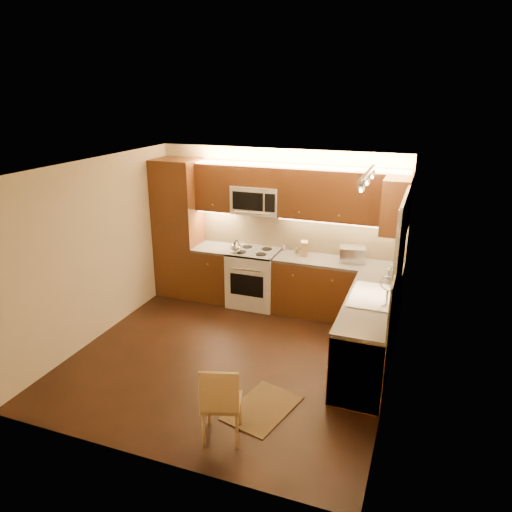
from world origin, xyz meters
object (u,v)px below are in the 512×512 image
at_px(kettle, 236,246).
at_px(toaster_oven, 352,254).
at_px(soap_bottle, 391,272).
at_px(sink, 373,291).
at_px(knife_block, 304,248).
at_px(stove, 254,278).
at_px(dining_chair, 222,400).
at_px(microwave, 257,200).

height_order(kettle, toaster_oven, kettle).
bearing_deg(soap_bottle, toaster_oven, 117.23).
height_order(sink, knife_block, knife_block).
relative_size(sink, kettle, 4.08).
bearing_deg(sink, stove, 150.64).
relative_size(stove, soap_bottle, 4.23).
relative_size(kettle, dining_chair, 0.25).
relative_size(toaster_oven, knife_block, 1.67).
height_order(toaster_oven, knife_block, same).
relative_size(toaster_oven, dining_chair, 0.44).
bearing_deg(kettle, knife_block, 24.86).
bearing_deg(stove, sink, -29.36).
bearing_deg(stove, kettle, -141.36).
bearing_deg(stove, soap_bottle, -11.78).
relative_size(stove, kettle, 4.36).
distance_m(soap_bottle, dining_chair, 3.05).
distance_m(knife_block, dining_chair, 3.30).
bearing_deg(kettle, stove, 47.21).
xyz_separation_m(sink, toaster_oven, (-0.46, 1.22, 0.04)).
distance_m(kettle, dining_chair, 3.19).
height_order(toaster_oven, soap_bottle, toaster_oven).
xyz_separation_m(microwave, knife_block, (0.79, -0.02, -0.71)).
bearing_deg(toaster_oven, microwave, 167.61).
xyz_separation_m(microwave, sink, (2.00, -1.26, -0.74)).
bearing_deg(knife_block, soap_bottle, -35.90).
bearing_deg(knife_block, stove, 174.76).
bearing_deg(soap_bottle, knife_block, 136.73).
distance_m(sink, kettle, 2.42).
distance_m(stove, toaster_oven, 1.64).
height_order(stove, microwave, microwave).
height_order(toaster_oven, dining_chair, toaster_oven).
height_order(knife_block, dining_chair, knife_block).
distance_m(kettle, knife_block, 1.06).
bearing_deg(dining_chair, sink, 43.06).
relative_size(stove, sink, 1.07).
distance_m(microwave, toaster_oven, 1.70).
distance_m(stove, knife_block, 0.97).
relative_size(microwave, dining_chair, 0.88).
height_order(stove, knife_block, knife_block).
bearing_deg(stove, microwave, 90.00).
distance_m(microwave, soap_bottle, 2.34).
xyz_separation_m(microwave, soap_bottle, (2.15, -0.58, -0.71)).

